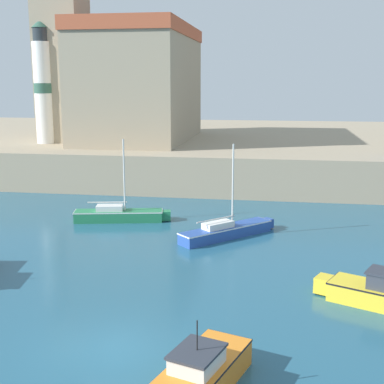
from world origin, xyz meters
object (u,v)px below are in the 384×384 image
sailboat_blue_1 (227,230)px  motorboat_orange_6 (198,377)px  lighthouse (44,84)px  sailboat_green_3 (120,214)px  church (128,75)px

sailboat_blue_1 → motorboat_orange_6: 15.91m
sailboat_blue_1 → lighthouse: bearing=136.8°
lighthouse → sailboat_blue_1: bearing=-43.2°
motorboat_orange_6 → lighthouse: bearing=120.1°
sailboat_green_3 → motorboat_orange_6: sailboat_green_3 is taller
church → sailboat_green_3: bearing=-76.3°
sailboat_blue_1 → motorboat_orange_6: bearing=-87.5°
sailboat_green_3 → church: size_ratio=0.34×
church → motorboat_orange_6: bearing=-71.5°
church → lighthouse: church is taller
church → sailboat_blue_1: bearing=-61.2°
sailboat_green_3 → church: (-4.62, 18.92, 8.99)m
sailboat_blue_1 → sailboat_green_3: 7.62m
sailboat_blue_1 → church: (-11.80, 21.47, 9.00)m
lighthouse → sailboat_green_3: bearing=-52.5°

